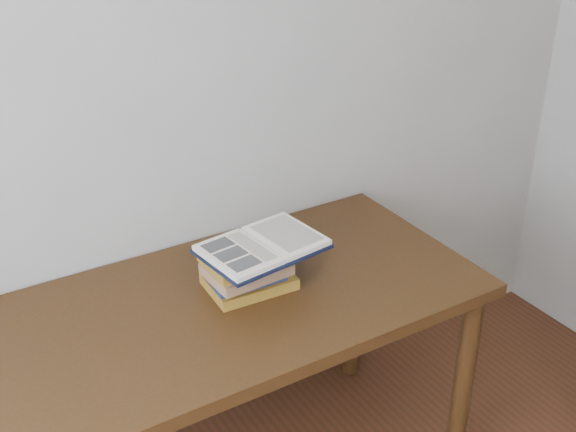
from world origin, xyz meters
TOP-DOWN VIEW (x-y plane):
  - desk at (0.10, 1.38)m, footprint 1.43×0.71m
  - book_stack at (0.15, 1.40)m, footprint 0.26×0.20m
  - open_book at (0.20, 1.39)m, footprint 0.36×0.27m

SIDE VIEW (x-z plane):
  - desk at x=0.10m, z-range 0.29..1.05m
  - book_stack at x=0.15m, z-range 0.76..0.88m
  - open_book at x=0.20m, z-range 0.88..0.91m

